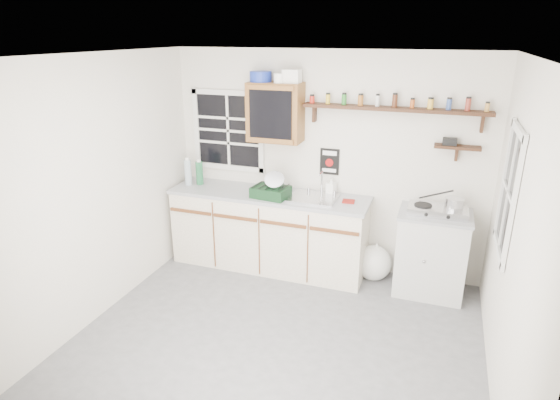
# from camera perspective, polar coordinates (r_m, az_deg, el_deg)

# --- Properties ---
(room) EXTENTS (3.64, 3.24, 2.54)m
(room) POSITION_cam_1_polar(r_m,az_deg,el_deg) (3.91, -0.21, -1.42)
(room) COLOR #545457
(room) RESTS_ON ground
(main_cabinet) EXTENTS (2.31, 0.63, 0.92)m
(main_cabinet) POSITION_cam_1_polar(r_m,az_deg,el_deg) (5.53, -1.39, -3.69)
(main_cabinet) COLOR beige
(main_cabinet) RESTS_ON floor
(right_cabinet) EXTENTS (0.73, 0.57, 0.91)m
(right_cabinet) POSITION_cam_1_polar(r_m,az_deg,el_deg) (5.25, 17.93, -6.13)
(right_cabinet) COLOR #B8B8B1
(right_cabinet) RESTS_ON floor
(sink) EXTENTS (0.52, 0.44, 0.29)m
(sink) POSITION_cam_1_polar(r_m,az_deg,el_deg) (5.20, 4.13, 0.30)
(sink) COLOR #BCBCC1
(sink) RESTS_ON main_cabinet
(upper_cabinet) EXTENTS (0.60, 0.32, 0.65)m
(upper_cabinet) POSITION_cam_1_polar(r_m,az_deg,el_deg) (5.26, -0.58, 10.63)
(upper_cabinet) COLOR brown
(upper_cabinet) RESTS_ON wall_back
(upper_cabinet_clutter) EXTENTS (0.57, 0.24, 0.14)m
(upper_cabinet_clutter) POSITION_cam_1_polar(r_m,az_deg,el_deg) (5.22, -0.86, 14.81)
(upper_cabinet_clutter) COLOR #182FA1
(upper_cabinet_clutter) RESTS_ON upper_cabinet
(spice_shelf) EXTENTS (1.91, 0.18, 0.35)m
(spice_shelf) POSITION_cam_1_polar(r_m,az_deg,el_deg) (5.02, 13.77, 10.84)
(spice_shelf) COLOR black
(spice_shelf) RESTS_ON wall_back
(secondary_shelf) EXTENTS (0.45, 0.16, 0.24)m
(secondary_shelf) POSITION_cam_1_polar(r_m,az_deg,el_deg) (5.08, 20.56, 6.17)
(secondary_shelf) COLOR black
(secondary_shelf) RESTS_ON wall_back
(warning_sign) EXTENTS (0.22, 0.02, 0.30)m
(warning_sign) POSITION_cam_1_polar(r_m,az_deg,el_deg) (5.34, 6.06, 4.67)
(warning_sign) COLOR black
(warning_sign) RESTS_ON wall_back
(window_back) EXTENTS (0.93, 0.03, 0.98)m
(window_back) POSITION_cam_1_polar(r_m,az_deg,el_deg) (5.68, -6.31, 8.40)
(window_back) COLOR black
(window_back) RESTS_ON wall_back
(window_right) EXTENTS (0.03, 0.78, 1.08)m
(window_right) POSITION_cam_1_polar(r_m,az_deg,el_deg) (4.20, 26.16, 0.89)
(window_right) COLOR black
(window_right) RESTS_ON wall_back
(water_bottles) EXTENTS (0.20, 0.15, 0.34)m
(water_bottles) POSITION_cam_1_polar(r_m,az_deg,el_deg) (5.72, -10.48, 3.33)
(water_bottles) COLOR #A1B4BD
(water_bottles) RESTS_ON main_cabinet
(dish_rack) EXTENTS (0.43, 0.34, 0.30)m
(dish_rack) POSITION_cam_1_polar(r_m,az_deg,el_deg) (5.21, -0.99, 1.35)
(dish_rack) COLOR black
(dish_rack) RESTS_ON main_cabinet
(soap_bottle) EXTENTS (0.12, 0.12, 0.20)m
(soap_bottle) POSITION_cam_1_polar(r_m,az_deg,el_deg) (5.32, 6.27, 1.73)
(soap_bottle) COLOR silver
(soap_bottle) RESTS_ON main_cabinet
(rag) EXTENTS (0.14, 0.12, 0.02)m
(rag) POSITION_cam_1_polar(r_m,az_deg,el_deg) (5.13, 8.35, -0.16)
(rag) COLOR maroon
(rag) RESTS_ON main_cabinet
(hotplate) EXTENTS (0.59, 0.32, 0.08)m
(hotplate) POSITION_cam_1_polar(r_m,az_deg,el_deg) (5.04, 18.67, -1.19)
(hotplate) COLOR #BCBCC1
(hotplate) RESTS_ON right_cabinet
(saucepan) EXTENTS (0.44, 0.27, 0.19)m
(saucepan) POSITION_cam_1_polar(r_m,az_deg,el_deg) (5.01, 20.39, -0.37)
(saucepan) COLOR #BCBCC1
(saucepan) RESTS_ON hotplate
(trash_bag) EXTENTS (0.41, 0.37, 0.47)m
(trash_bag) POSITION_cam_1_polar(r_m,az_deg,el_deg) (5.46, 11.35, -7.47)
(trash_bag) COLOR white
(trash_bag) RESTS_ON floor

